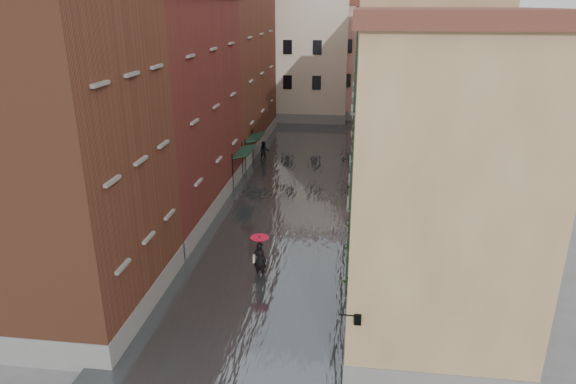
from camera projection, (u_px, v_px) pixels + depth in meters
The scene contains 16 objects.
ground at pixel (257, 292), 22.96m from camera, with size 120.00×120.00×0.00m, color #5D5D60.
floodwater at pixel (292, 191), 35.03m from camera, with size 10.00×60.00×0.20m, color #474C4E.
building_left_near at pixel (65, 160), 19.70m from camera, with size 6.00×8.00×13.00m, color brown.
building_left_mid at pixel (166, 110), 30.03m from camera, with size 6.00×14.00×12.50m, color maroon.
building_left_far at pixel (227, 68), 43.72m from camera, with size 6.00×16.00×14.00m, color brown.
building_right_near at pixel (436, 194), 18.27m from camera, with size 6.00×8.00×11.50m, color #98724E.
building_right_mid at pixel (410, 112), 28.24m from camera, with size 6.00×14.00×13.00m, color tan.
building_right_far at pixel (392, 86), 42.46m from camera, with size 6.00×16.00×11.50m, color #98724E.
building_end_cream at pixel (293, 58), 56.44m from camera, with size 12.00×9.00×13.00m, color beige.
building_end_pink at pixel (375, 62), 57.38m from camera, with size 10.00×9.00×12.00m, color #C9958D.
awning_near at pixel (244, 152), 35.41m from camera, with size 1.09×3.09×2.80m.
awning_far at pixel (255, 138), 39.17m from camera, with size 1.09×2.92×2.80m.
wall_lantern at pixel (357, 318), 15.82m from camera, with size 0.71×0.22×0.35m.
window_planters at pixel (353, 233), 20.54m from camera, with size 0.59×7.95×0.84m.
pedestrian_main at pixel (260, 254), 23.81m from camera, with size 0.90×0.90×2.06m.
pedestrian_far at pixel (264, 151), 41.66m from camera, with size 0.82×0.64×1.69m, color black.
Camera 1 is at (3.96, -19.65, 12.14)m, focal length 32.00 mm.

